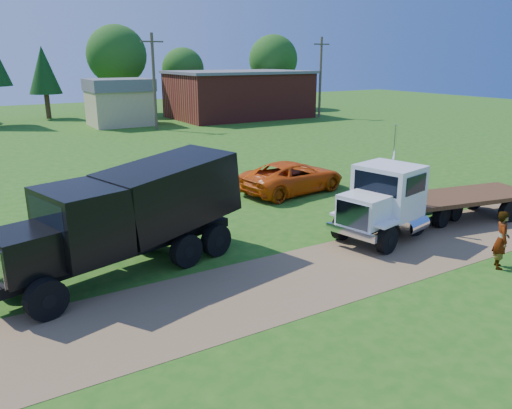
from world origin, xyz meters
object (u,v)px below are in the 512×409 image
white_semi_tractor (389,201)px  orange_pickup (293,177)px  spectator_a (502,240)px  flatbed_trailer (447,202)px  black_dump_truck (132,212)px

white_semi_tractor → orange_pickup: bearing=72.0°
white_semi_tractor → spectator_a: white_semi_tractor is taller
flatbed_trailer → white_semi_tractor: bearing=-168.4°
white_semi_tractor → spectator_a: 4.32m
white_semi_tractor → flatbed_trailer: size_ratio=0.88×
orange_pickup → spectator_a: spectator_a is taller
white_semi_tractor → flatbed_trailer: 3.61m
black_dump_truck → orange_pickup: (10.24, 5.44, -1.18)m
orange_pickup → white_semi_tractor: bearing=167.2°
white_semi_tractor → black_dump_truck: white_semi_tractor is taller
white_semi_tractor → black_dump_truck: bearing=155.2°
white_semi_tractor → flatbed_trailer: (3.56, 0.06, -0.59)m
orange_pickup → flatbed_trailer: 7.95m
white_semi_tractor → orange_pickup: size_ratio=1.24×
flatbed_trailer → spectator_a: (-2.61, -4.24, 0.12)m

